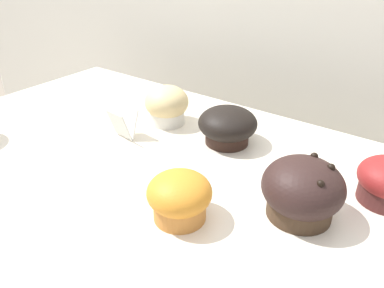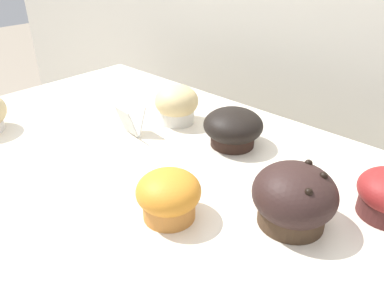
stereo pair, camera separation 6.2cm
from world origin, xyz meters
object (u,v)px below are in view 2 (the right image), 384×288
at_px(muffin_front_center, 177,104).
at_px(muffin_front_left, 233,128).
at_px(muffin_back_left, 169,196).
at_px(muffin_back_right, 294,198).

height_order(muffin_front_center, muffin_front_left, muffin_front_center).
relative_size(muffin_front_center, muffin_back_left, 1.01).
bearing_deg(muffin_back_right, muffin_back_left, -141.61).
bearing_deg(muffin_front_left, muffin_front_center, -179.84).
height_order(muffin_back_right, muffin_front_left, muffin_back_right).
bearing_deg(muffin_back_left, muffin_front_left, 105.57).
xyz_separation_m(muffin_front_center, muffin_back_left, (0.21, -0.23, -0.00)).
bearing_deg(muffin_front_center, muffin_front_left, 0.16).
distance_m(muffin_back_left, muffin_back_right, 0.17).
bearing_deg(muffin_back_right, muffin_front_center, 160.45).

